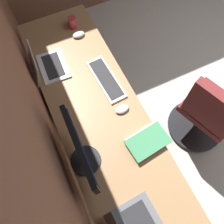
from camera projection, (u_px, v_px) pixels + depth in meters
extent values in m
cube|color=brown|center=(31.00, 144.00, 0.92)|extent=(4.74, 0.10, 2.60)
cube|color=#936D47|center=(106.00, 128.00, 1.57)|extent=(2.39, 0.63, 0.03)
cylinder|color=silver|center=(84.00, 40.00, 2.36)|extent=(0.05, 0.05, 0.70)
cylinder|color=silver|center=(38.00, 56.00, 2.27)|extent=(0.05, 0.05, 0.70)
cube|color=#936D47|center=(85.00, 105.00, 2.05)|extent=(0.40, 0.50, 0.69)
cube|color=silver|center=(110.00, 94.00, 2.09)|extent=(0.37, 0.01, 0.61)
cylinder|color=black|center=(86.00, 160.00, 1.45)|extent=(0.20, 0.20, 0.01)
cylinder|color=black|center=(85.00, 159.00, 1.40)|extent=(0.04, 0.04, 0.10)
cube|color=black|center=(81.00, 151.00, 1.22)|extent=(0.47, 0.04, 0.30)
cube|color=#19234C|center=(83.00, 150.00, 1.22)|extent=(0.43, 0.02, 0.26)
cube|color=silver|center=(53.00, 66.00, 1.75)|extent=(0.31, 0.22, 0.01)
cube|color=#262628|center=(53.00, 66.00, 1.75)|extent=(0.25, 0.14, 0.00)
cube|color=silver|center=(33.00, 64.00, 1.64)|extent=(0.30, 0.07, 0.19)
cube|color=#B2BCCC|center=(33.00, 64.00, 1.64)|extent=(0.27, 0.06, 0.16)
cube|color=silver|center=(106.00, 79.00, 1.70)|extent=(0.43, 0.17, 0.02)
cube|color=#2D2D30|center=(106.00, 78.00, 1.69)|extent=(0.38, 0.13, 0.00)
ellipsoid|color=silver|center=(122.00, 109.00, 1.59)|extent=(0.06, 0.10, 0.03)
ellipsoid|color=silver|center=(79.00, 35.00, 1.87)|extent=(0.06, 0.10, 0.03)
cube|color=beige|center=(145.00, 142.00, 1.50)|extent=(0.21, 0.24, 0.03)
cube|color=#3D8456|center=(148.00, 142.00, 1.47)|extent=(0.20, 0.30, 0.02)
cylinder|color=#A53338|center=(72.00, 23.00, 1.89)|extent=(0.07, 0.07, 0.10)
torus|color=#A53338|center=(70.00, 18.00, 1.90)|extent=(0.06, 0.01, 0.06)
cube|color=maroon|center=(212.00, 108.00, 1.91)|extent=(0.56, 0.55, 0.07)
cube|color=maroon|center=(211.00, 111.00, 1.59)|extent=(0.42, 0.26, 0.50)
cylinder|color=black|center=(202.00, 118.00, 2.11)|extent=(0.05, 0.05, 0.37)
cylinder|color=black|center=(195.00, 125.00, 2.29)|extent=(0.56, 0.56, 0.03)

